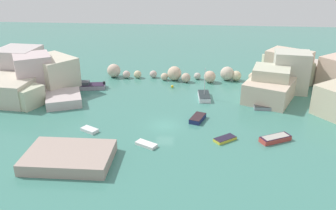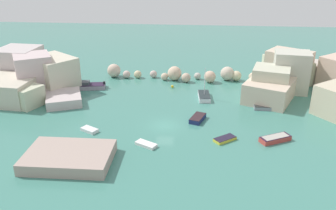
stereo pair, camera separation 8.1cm
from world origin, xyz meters
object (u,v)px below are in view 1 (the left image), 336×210
moored_boat_2 (204,96)px  moored_boat_3 (146,144)px  stone_dock (69,157)px  moored_boat_5 (198,118)px  channel_buoy (172,86)px  moored_boat_6 (265,107)px  moored_boat_7 (87,86)px  moored_boat_1 (90,130)px  moored_boat_0 (225,139)px  moored_boat_4 (275,138)px

moored_boat_2 → moored_boat_3: (-7.42, -16.96, -0.22)m
stone_dock → moored_boat_5: stone_dock is taller
channel_buoy → moored_boat_6: 17.54m
moored_boat_3 → channel_buoy: bearing=114.3°
moored_boat_7 → moored_boat_2: bearing=162.3°
moored_boat_1 → moored_boat_5: moored_boat_5 is taller
moored_boat_3 → moored_boat_7: 24.25m
channel_buoy → moored_boat_0: channel_buoy is taller
moored_boat_5 → moored_boat_0: bearing=51.1°
moored_boat_5 → moored_boat_6: moored_boat_5 is taller
stone_dock → moored_boat_1: bearing=89.8°
channel_buoy → moored_boat_2: (5.79, -4.78, 0.16)m
stone_dock → moored_boat_1: stone_dock is taller
stone_dock → moored_boat_3: size_ratio=3.29×
moored_boat_5 → moored_boat_7: moored_boat_7 is taller
moored_boat_1 → moored_boat_6: 27.33m
moored_boat_6 → stone_dock: bearing=36.5°
moored_boat_4 → moored_boat_0: bearing=156.2°
moored_boat_0 → moored_boat_4: 6.57m
moored_boat_2 → moored_boat_1: bearing=-53.7°
moored_boat_2 → moored_boat_4: 16.95m
stone_dock → moored_boat_4: size_ratio=2.27×
moored_boat_4 → moored_boat_5: (-10.20, 5.37, -0.02)m
moored_boat_6 → moored_boat_7: size_ratio=0.54×
moored_boat_3 → moored_boat_5: 10.38m
channel_buoy → moored_boat_5: bearing=-70.5°
channel_buoy → moored_boat_2: bearing=-39.6°
moored_boat_0 → moored_boat_6: bearing=20.1°
moored_boat_1 → channel_buoy: bearing=91.4°
channel_buoy → moored_boat_1: (-10.03, -18.47, -0.03)m
stone_dock → channel_buoy: (10.06, 26.42, -0.45)m
moored_boat_5 → moored_boat_4: bearing=81.2°
moored_boat_7 → moored_boat_6: bearing=158.2°
moored_boat_3 → moored_boat_5: size_ratio=0.83×
channel_buoy → moored_boat_1: channel_buoy is taller
stone_dock → moored_boat_5: size_ratio=2.74×
moored_boat_6 → channel_buoy: bearing=-27.5°
moored_boat_0 → moored_boat_1: size_ratio=1.18×
channel_buoy → moored_boat_2: size_ratio=0.09×
moored_boat_2 → moored_boat_5: (-0.97, -8.84, -0.07)m
moored_boat_1 → moored_boat_5: 15.62m
moored_boat_2 → moored_boat_5: moored_boat_2 is taller
stone_dock → moored_boat_3: bearing=29.0°
stone_dock → moored_boat_0: size_ratio=3.14×
moored_boat_0 → moored_boat_4: size_ratio=0.72×
moored_boat_3 → moored_boat_6: moored_boat_6 is taller
moored_boat_1 → moored_boat_7: 17.53m
moored_boat_0 → moored_boat_2: 14.90m
channel_buoy → moored_boat_0: 21.20m
moored_boat_4 → moored_boat_7: 34.96m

